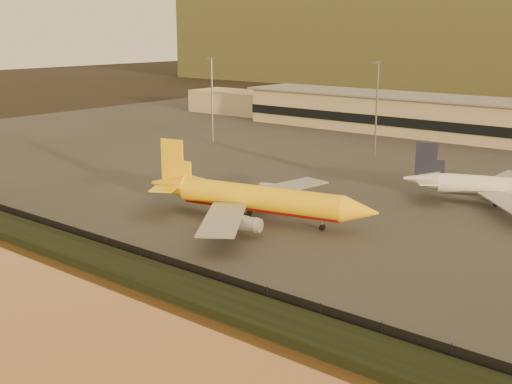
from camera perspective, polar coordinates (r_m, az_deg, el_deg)
ground at (r=107.41m, az=-5.68°, el=-4.15°), size 900.00×900.00×0.00m
embankment at (r=96.57m, az=-12.81°, el=-6.16°), size 320.00×7.00×1.40m
tarmac at (r=185.11m, az=15.42°, el=3.26°), size 320.00×220.00×0.20m
perimeter_fence at (r=98.71m, az=-11.01°, el=-5.24°), size 300.00×0.05×2.20m
terminal_building at (r=217.57m, az=15.31°, el=6.49°), size 202.00×25.00×12.60m
apron_light_masts at (r=158.85m, az=17.82°, el=7.05°), size 152.20×12.20×25.40m
dhl_cargo_jet at (r=115.08m, az=0.02°, el=-0.62°), size 45.06×43.41×13.54m
white_narrowbody_jet at (r=134.52m, az=21.56°, el=0.31°), size 39.29×37.18×11.68m
gse_vehicle_yellow at (r=124.11m, az=4.46°, el=-1.04°), size 4.49×3.00×1.86m
gse_vehicle_white at (r=136.54m, az=1.08°, el=0.38°), size 4.05×2.72×1.67m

